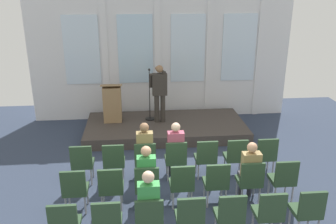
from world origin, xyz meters
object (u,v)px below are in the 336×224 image
chair_r0_c6 (265,154)px  chair_r1_c4 (216,181)px  chair_r0_c2 (145,159)px  chair_r1_c5 (250,179)px  lectern (112,103)px  chair_r0_c0 (82,161)px  chair_r0_c4 (206,156)px  chair_r1_c0 (75,188)px  chair_r2_c4 (230,213)px  chair_r0_c5 (236,155)px  chair_r2_c0 (65,223)px  audience_r1_c2 (146,173)px  audience_r0_c3 (175,147)px  chair_r2_c2 (149,218)px  chair_r1_c6 (284,177)px  chair_r2_c6 (308,209)px  chair_r1_c3 (182,182)px  audience_r2_c2 (149,204)px  audience_r1_c5 (250,169)px  chair_r2_c3 (190,216)px  chair_r2_c5 (269,211)px  chair_r2_c1 (107,220)px  chair_r1_c1 (111,186)px  speaker (159,89)px  chair_r1_c2 (147,184)px  chair_r0_c3 (176,157)px  audience_r0_c2 (145,148)px  chair_r0_c1 (114,160)px

chair_r0_c6 → chair_r1_c4: size_ratio=1.00×
chair_r0_c2 → chair_r1_c5: size_ratio=1.00×
lectern → chair_r0_c0: 3.02m
chair_r0_c4 → chair_r1_c0: 2.92m
chair_r1_c0 → chair_r2_c4: (2.72, -1.06, 0.00)m
chair_r0_c5 → chair_r1_c5: 1.06m
chair_r1_c5 → chair_r2_c0: 3.56m
chair_r1_c0 → chair_r2_c0: 1.06m
audience_r1_c2 → chair_r2_c0: bearing=-139.9°
audience_r0_c3 → chair_r2_c2: (-0.68, -2.20, -0.21)m
chair_r2_c0 → chair_r1_c6: bearing=14.6°
chair_r0_c0 → chair_r2_c6: bearing=-27.5°
chair_r1_c3 → chair_r2_c0: 2.30m
chair_r0_c5 → chair_r2_c4: same height
chair_r0_c5 → audience_r2_c2: (-2.04, -2.04, 0.23)m
audience_r1_c5 → chair_r2_c3: size_ratio=1.38×
chair_r2_c5 → chair_r1_c6: bearing=57.4°
chair_r2_c1 → chair_r1_c5: bearing=21.3°
chair_r2_c5 → audience_r1_c5: bearing=90.0°
chair_r2_c1 → chair_r2_c4: 2.04m
chair_r0_c4 → chair_r0_c6: (1.36, 0.00, 0.00)m
chair_r0_c5 → audience_r2_c2: bearing=-134.9°
chair_r1_c1 → audience_r1_c5: (2.72, 0.08, 0.19)m
speaker → chair_r2_c6: (2.20, -4.92, -0.76)m
chair_r0_c2 → chair_r0_c5: 2.04m
chair_r1_c2 → audience_r2_c2: size_ratio=0.68×
chair_r0_c0 → chair_r2_c0: bearing=-90.0°
audience_r2_c2 → chair_r2_c0: bearing=-176.7°
chair_r1_c4 → chair_r2_c1: size_ratio=1.00×
chair_r0_c0 → chair_r0_c4: bearing=0.0°
chair_r0_c3 → speaker: bearing=93.3°
audience_r0_c2 → chair_r1_c6: size_ratio=1.45×
chair_r2_c3 → chair_r0_c4: bearing=72.2°
lectern → audience_r1_c2: 4.04m
chair_r1_c2 → chair_r2_c4: (1.36, -1.06, 0.00)m
chair_r0_c0 → audience_r2_c2: size_ratio=0.68×
chair_r0_c4 → chair_r2_c4: size_ratio=1.00×
chair_r2_c6 → chair_r1_c2: bearing=158.7°
audience_r1_c2 → chair_r2_c2: bearing=-90.0°
audience_r1_c2 → chair_r2_c5: audience_r1_c2 is taller
speaker → chair_r0_c3: size_ratio=1.80×
chair_r2_c2 → audience_r2_c2: 0.24m
chair_r1_c2 → chair_r2_c5: (2.04, -1.06, 0.00)m
chair_r0_c1 → chair_r0_c6: 3.40m
chair_r0_c6 → audience_r1_c2: bearing=-160.2°
speaker → audience_r1_c2: (-0.52, -3.77, -0.56)m
chair_r0_c6 → chair_r1_c2: (-2.72, -1.06, 0.00)m
chair_r1_c4 → audience_r2_c2: audience_r2_c2 is taller
chair_r1_c6 → audience_r2_c2: bearing=-160.1°
chair_r2_c3 → chair_r2_c6: (2.04, 0.00, 0.00)m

